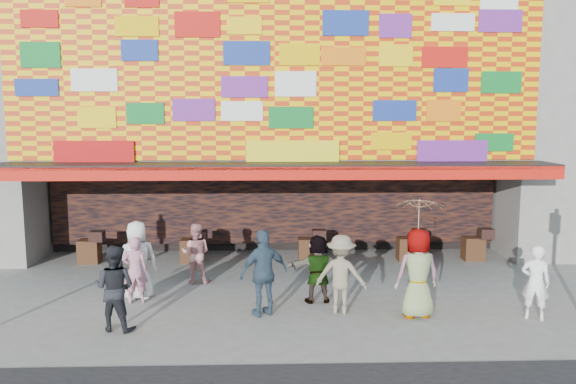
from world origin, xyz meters
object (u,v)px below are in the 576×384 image
at_px(ped_g, 418,273).
at_px(parasol, 419,219).
at_px(ped_f, 318,269).
at_px(ped_b, 135,270).
at_px(ped_e, 264,273).
at_px(ped_i, 196,253).
at_px(ped_d, 341,274).
at_px(ped_c, 115,288).
at_px(ped_h, 536,282).
at_px(ped_a, 138,260).

xyz_separation_m(ped_g, parasol, (-0.00, -0.00, 1.18)).
bearing_deg(parasol, ped_g, 3.58).
bearing_deg(ped_f, ped_b, -5.64).
height_order(ped_e, ped_i, ped_e).
height_order(ped_b, ped_d, ped_d).
bearing_deg(ped_g, ped_b, -19.00).
bearing_deg(ped_e, parasol, 150.76).
distance_m(ped_c, ped_d, 4.78).
xyz_separation_m(ped_d, ped_f, (-0.45, 0.74, -0.07)).
bearing_deg(ped_d, ped_h, -169.12).
bearing_deg(ped_e, ped_a, -47.79).
distance_m(ped_g, ped_i, 5.78).
bearing_deg(ped_a, ped_d, 145.01).
distance_m(ped_c, parasol, 6.47).
bearing_deg(ped_h, parasol, 17.80).
bearing_deg(ped_a, ped_h, 147.75).
bearing_deg(ped_i, ped_d, 151.11).
relative_size(ped_h, ped_i, 1.03).
relative_size(ped_e, ped_g, 0.98).
bearing_deg(ped_e, ped_c, -12.10).
bearing_deg(ped_g, ped_i, -36.71).
height_order(ped_b, ped_e, ped_e).
distance_m(ped_a, parasol, 6.58).
distance_m(ped_f, ped_h, 4.71).
height_order(ped_h, parasol, parasol).
distance_m(ped_b, ped_f, 4.24).
relative_size(ped_d, ped_f, 1.09).
bearing_deg(ped_g, ped_d, -19.76).
relative_size(ped_a, ped_b, 1.20).
height_order(ped_a, ped_b, ped_a).
distance_m(ped_a, ped_f, 4.26).
bearing_deg(parasol, ped_f, 153.09).
bearing_deg(ped_c, ped_g, -161.31).
distance_m(ped_c, ped_g, 6.34).
bearing_deg(ped_d, ped_e, 21.87).
bearing_deg(ped_h, ped_e, 18.64).
bearing_deg(ped_e, ped_b, -42.93).
bearing_deg(ped_d, ped_c, 28.32).
bearing_deg(ped_g, ped_h, 166.18).
height_order(ped_c, ped_g, ped_g).
bearing_deg(ped_e, ped_d, 157.92).
relative_size(ped_a, ped_c, 1.07).
bearing_deg(parasol, ped_b, 169.89).
relative_size(ped_d, ped_i, 1.11).
height_order(ped_d, ped_i, ped_d).
relative_size(ped_i, parasol, 0.85).
relative_size(ped_b, ped_i, 1.00).
distance_m(ped_a, ped_e, 3.24).
distance_m(ped_h, parasol, 2.83).
xyz_separation_m(ped_f, parasol, (2.06, -1.05, 1.35)).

